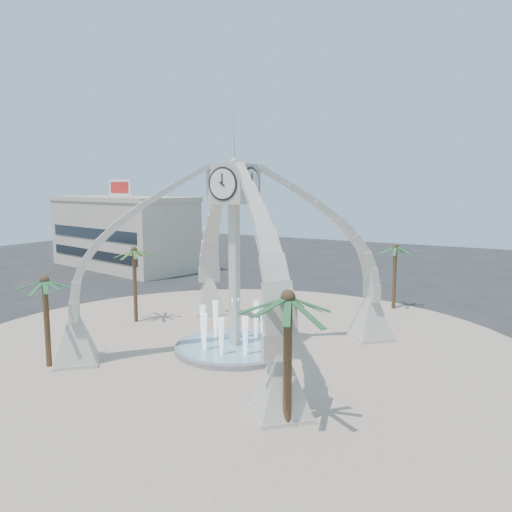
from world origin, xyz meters
The scene contains 9 objects.
ground centered at (0.00, 0.00, 0.00)m, with size 140.00×140.00×0.00m, color #282828.
plaza centered at (0.00, 0.00, 0.03)m, with size 40.00×40.00×0.06m, color #C2A990.
clock_tower centered at (0.00, 0.00, 6.49)m, with size 17.94×17.94×16.30m.
fountain centered at (0.00, 0.00, 0.29)m, with size 8.00×8.00×3.62m.
building_nw centered at (-32.00, 22.00, 4.83)m, with size 23.75×13.73×11.90m.
palm_east centered at (7.80, -7.83, 5.95)m, with size 5.52×5.52×6.84m.
palm_west centered at (-10.77, 2.03, 5.79)m, with size 3.65×3.65×6.53m.
palm_north centered at (6.10, 16.93, 5.55)m, with size 3.78×3.78×6.30m.
palm_south centered at (-8.15, -8.21, 5.28)m, with size 3.59×3.59×6.04m.
Camera 1 is at (17.33, -27.10, 10.84)m, focal length 35.00 mm.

